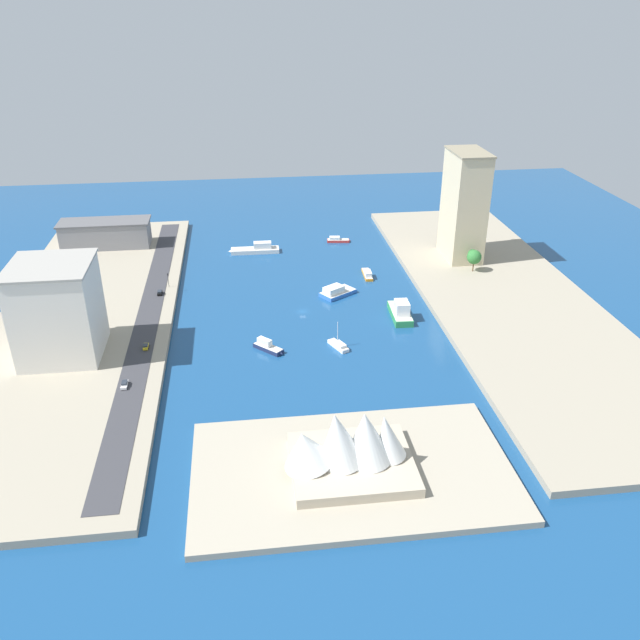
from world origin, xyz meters
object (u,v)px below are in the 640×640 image
(patrol_launch_navy, at_px, (268,347))
(ferry_green_doubledeck, at_px, (400,311))
(van_white, at_px, (125,384))
(hotel_broad_white, at_px, (57,310))
(ferry_white_commuter, at_px, (257,249))
(suv_black, at_px, (160,292))
(catamaran_blue, at_px, (337,292))
(traffic_light_waterfront, at_px, (168,278))
(opera_landmark, at_px, (348,446))
(sailboat_small_white, at_px, (338,345))
(warehouse_low_gray, at_px, (106,233))
(office_block_beige, at_px, (464,206))
(tugboat_red, at_px, (337,240))
(water_taxi_orange, at_px, (367,274))
(taxi_yellow_cab, at_px, (146,346))

(patrol_launch_navy, bearing_deg, ferry_green_doubledeck, -159.93)
(van_white, bearing_deg, hotel_broad_white, -46.76)
(ferry_white_commuter, height_order, suv_black, ferry_white_commuter)
(ferry_green_doubledeck, height_order, van_white, ferry_green_doubledeck)
(catamaran_blue, height_order, van_white, catamaran_blue)
(suv_black, distance_m, traffic_light_waterfront, 8.98)
(opera_landmark, bearing_deg, hotel_broad_white, -39.63)
(ferry_white_commuter, height_order, hotel_broad_white, hotel_broad_white)
(ferry_green_doubledeck, xyz_separation_m, van_white, (103.63, 43.38, 0.72))
(sailboat_small_white, xyz_separation_m, opera_landmark, (8.37, 70.88, 8.61))
(warehouse_low_gray, height_order, opera_landmark, opera_landmark)
(hotel_broad_white, height_order, office_block_beige, office_block_beige)
(tugboat_red, height_order, van_white, van_white)
(hotel_broad_white, relative_size, office_block_beige, 0.67)
(hotel_broad_white, height_order, traffic_light_waterfront, hotel_broad_white)
(sailboat_small_white, distance_m, traffic_light_waterfront, 89.32)
(patrol_launch_navy, relative_size, opera_landmark, 0.31)
(water_taxi_orange, xyz_separation_m, ferry_green_doubledeck, (-5.14, 43.75, 1.49))
(catamaran_blue, xyz_separation_m, office_block_beige, (-65.87, -32.37, 26.58))
(water_taxi_orange, relative_size, opera_landmark, 0.40)
(van_white, distance_m, traffic_light_waterfront, 81.20)
(hotel_broad_white, xyz_separation_m, opera_landmark, (-90.58, 75.01, -10.09))
(water_taxi_orange, bearing_deg, catamaran_blue, 47.15)
(van_white, distance_m, taxi_yellow_cab, 25.80)
(tugboat_red, xyz_separation_m, suv_black, (86.77, 62.32, 2.35))
(warehouse_low_gray, distance_m, suv_black, 72.29)
(sailboat_small_white, height_order, suv_black, sailboat_small_white)
(suv_black, distance_m, taxi_yellow_cab, 47.60)
(ferry_green_doubledeck, bearing_deg, opera_landmark, 68.08)
(tugboat_red, bearing_deg, hotel_broad_white, 43.44)
(warehouse_low_gray, height_order, office_block_beige, office_block_beige)
(water_taxi_orange, relative_size, office_block_beige, 0.29)
(water_taxi_orange, bearing_deg, hotel_broad_white, 26.57)
(hotel_broad_white, bearing_deg, sailboat_small_white, 177.61)
(taxi_yellow_cab, height_order, opera_landmark, opera_landmark)
(sailboat_small_white, height_order, catamaran_blue, sailboat_small_white)
(water_taxi_orange, height_order, office_block_beige, office_block_beige)
(suv_black, distance_m, opera_landmark, 137.08)
(ferry_white_commuter, relative_size, van_white, 5.10)
(sailboat_small_white, relative_size, tugboat_red, 0.88)
(ferry_green_doubledeck, distance_m, taxi_yellow_cab, 101.13)
(hotel_broad_white, bearing_deg, taxi_yellow_cab, 179.41)
(sailboat_small_white, height_order, van_white, sailboat_small_white)
(tugboat_red, xyz_separation_m, warehouse_low_gray, (118.95, -2.16, 8.07))
(suv_black, bearing_deg, opera_landmark, 116.72)
(office_block_beige, relative_size, suv_black, 11.53)
(catamaran_blue, height_order, hotel_broad_white, hotel_broad_white)
(catamaran_blue, height_order, office_block_beige, office_block_beige)
(suv_black, relative_size, opera_landmark, 0.12)
(sailboat_small_white, relative_size, ferry_white_commuter, 0.43)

